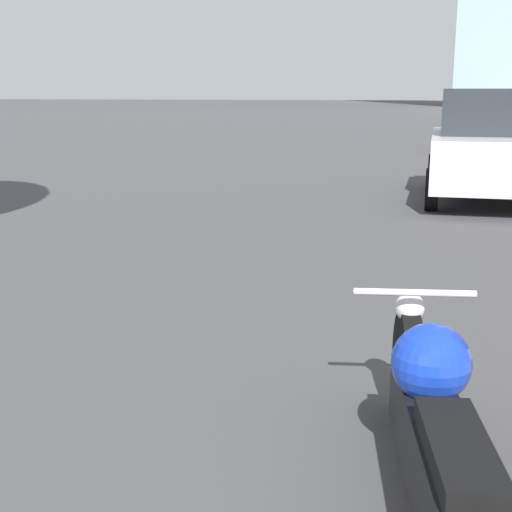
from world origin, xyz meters
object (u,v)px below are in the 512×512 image
at_px(motorcycle, 438,440).
at_px(parked_car_silver, 488,146).
at_px(parked_car_red, 490,107).
at_px(parked_car_yellow, 488,115).
at_px(parked_car_white, 489,122).
at_px(parked_car_green, 488,109).

bearing_deg(motorcycle, parked_car_silver, 76.15).
bearing_deg(parked_car_red, motorcycle, -86.29).
height_order(motorcycle, parked_car_red, parked_car_red).
bearing_deg(parked_car_yellow, parked_car_silver, -86.25).
bearing_deg(motorcycle, parked_car_white, 76.60).
height_order(parked_car_silver, parked_car_green, parked_car_silver).
height_order(parked_car_silver, parked_car_white, parked_car_silver).
bearing_deg(parked_car_green, parked_car_white, -94.40).
bearing_deg(parked_car_green, parked_car_red, 84.94).
bearing_deg(parked_car_silver, motorcycle, -94.47).
distance_m(motorcycle, parked_car_yellow, 31.99).
height_order(parked_car_white, parked_car_green, parked_car_white).
height_order(motorcycle, parked_car_green, parked_car_green).
xyz_separation_m(parked_car_silver, parked_car_green, (-0.19, 33.13, -0.06)).
distance_m(parked_car_yellow, parked_car_green, 11.06).
distance_m(motorcycle, parked_car_silver, 9.93).
bearing_deg(parked_car_silver, parked_car_white, 86.35).
distance_m(parked_car_yellow, parked_car_red, 21.14).
xyz_separation_m(parked_car_white, parked_car_red, (-0.09, 31.45, -0.05)).
bearing_deg(parked_car_silver, parked_car_yellow, 86.43).
relative_size(parked_car_silver, parked_car_green, 1.08).
height_order(parked_car_green, parked_car_red, parked_car_red).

